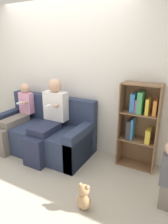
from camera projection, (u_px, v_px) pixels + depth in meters
The scene contains 7 objects.
ground_plane at pixel (33, 166), 3.10m from camera, with size 14.00×14.00×0.00m, color #B2A893.
back_wall at pixel (65, 76), 3.51m from camera, with size 10.00×0.06×2.55m.
couch at pixel (43, 133), 3.52m from camera, with size 1.74×0.83×0.92m.
adult_seated at pixel (48, 118), 3.23m from camera, with size 0.40×0.79×1.27m.
child_seated at pixel (16, 117), 3.53m from camera, with size 0.27×0.80×1.13m.
bookshelf at pixel (140, 121), 2.92m from camera, with size 0.56×0.29×1.29m.
teddy_bear at pixel (84, 197), 2.24m from camera, with size 0.17×0.14×0.33m.
Camera 1 is at (1.97, -1.98, 1.77)m, focal length 32.00 mm.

